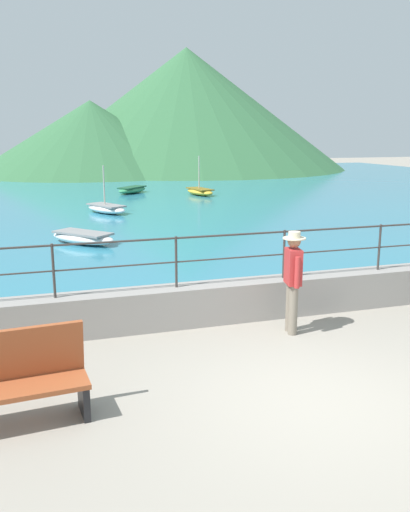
{
  "coord_description": "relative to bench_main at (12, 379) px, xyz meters",
  "views": [
    {
      "loc": [
        -3.23,
        -5.5,
        3.32
      ],
      "look_at": [
        -0.34,
        3.7,
        1.1
      ],
      "focal_mm": 37.52,
      "sensor_mm": 36.0,
      "label": 1
    }
  ],
  "objects": [
    {
      "name": "boat_4",
      "position": [
        5.48,
        23.53,
        -0.3
      ],
      "size": [
        2.22,
        2.3,
        0.36
      ],
      "color": "#338C59",
      "rests_on": "lake_water"
    },
    {
      "name": "person_walking",
      "position": [
        4.4,
        1.68,
        0.42
      ],
      "size": [
        0.38,
        0.56,
        1.75
      ],
      "color": "slate",
      "rests_on": "ground"
    },
    {
      "name": "hill_secondary",
      "position": [
        5.06,
        40.47,
        2.43
      ],
      "size": [
        19.7,
        19.7,
        5.97
      ],
      "primitive_type": "cone",
      "color": "#33663D",
      "rests_on": "ground"
    },
    {
      "name": "ground_plane",
      "position": [
        3.66,
        -0.59,
        -0.56
      ],
      "size": [
        120.0,
        120.0,
        0.0
      ],
      "primitive_type": "plane",
      "color": "gray"
    },
    {
      "name": "promenade_wall",
      "position": [
        3.66,
        2.61,
        -0.21
      ],
      "size": [
        20.0,
        0.56,
        0.7
      ],
      "primitive_type": "cube",
      "color": "gray",
      "rests_on": "ground"
    },
    {
      "name": "boat_6",
      "position": [
        8.81,
        21.5,
        -0.3
      ],
      "size": [
        1.34,
        2.43,
        2.08
      ],
      "color": "gold",
      "rests_on": "lake_water"
    },
    {
      "name": "bench_main",
      "position": [
        0.0,
        0.0,
        0.0
      ],
      "size": [
        1.74,
        0.69,
        1.13
      ],
      "color": "#9E4C28",
      "rests_on": "ground"
    },
    {
      "name": "boat_5",
      "position": [
        3.14,
        16.32,
        -0.3
      ],
      "size": [
        1.85,
        2.46,
        1.96
      ],
      "color": "white",
      "rests_on": "lake_water"
    },
    {
      "name": "railing",
      "position": [
        3.66,
        2.61,
        0.77
      ],
      "size": [
        18.44,
        0.04,
        0.9
      ],
      "color": "#383330",
      "rests_on": "promenade_wall"
    },
    {
      "name": "boat_0",
      "position": [
        1.65,
        10.13,
        -0.3
      ],
      "size": [
        2.19,
        2.32,
        0.36
      ],
      "color": "white",
      "rests_on": "lake_water"
    },
    {
      "name": "lake_water",
      "position": [
        3.66,
        25.25,
        -0.53
      ],
      "size": [
        64.0,
        44.32,
        0.06
      ],
      "primitive_type": "cube",
      "color": "teal",
      "rests_on": "ground"
    },
    {
      "name": "hill_main",
      "position": [
        14.45,
        44.32,
        4.97
      ],
      "size": [
        29.82,
        29.82,
        11.06
      ],
      "primitive_type": "cone",
      "color": "#33663D",
      "rests_on": "ground"
    }
  ]
}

